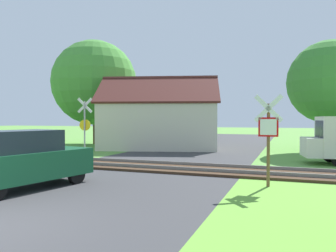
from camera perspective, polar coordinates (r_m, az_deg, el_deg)
road_asphalt at (r=8.88m, az=-20.93°, el=-12.63°), size 8.13×80.00×0.01m
rail_track at (r=14.38m, az=-3.28°, el=-7.02°), size 60.00×2.60×0.22m
stop_sign_near at (r=10.64m, az=17.08°, el=-1.21°), size 0.88×0.14×2.89m
crossing_sign_far at (r=19.27m, az=-14.30°, el=0.49°), size 0.85×0.26×3.34m
house at (r=23.90m, az=-1.46°, el=0.46°), size 9.67×7.96×5.25m
tree_left at (r=28.72m, az=-12.67°, el=7.34°), size 7.15×7.15×8.78m
tree_right at (r=23.17m, az=26.38°, el=6.86°), size 5.24×5.24×7.08m
parked_car at (r=10.82m, az=-23.75°, el=-5.38°), size 2.44×4.25×1.78m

